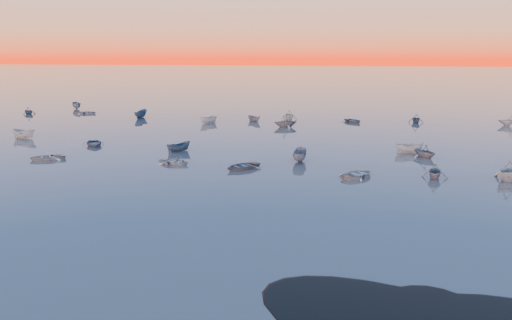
# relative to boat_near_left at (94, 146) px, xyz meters

# --- Properties ---
(ground) EXTENTS (600.00, 600.00, 0.00)m
(ground) POSITION_rel_boat_near_left_xyz_m (21.75, 60.57, 0.00)
(ground) COLOR #625752
(ground) RESTS_ON ground
(mud_lobes) EXTENTS (140.00, 6.00, 0.07)m
(mud_lobes) POSITION_rel_boat_near_left_xyz_m (21.75, -40.43, 0.01)
(mud_lobes) COLOR black
(mud_lobes) RESTS_ON ground
(moored_fleet) EXTENTS (124.00, 58.00, 1.20)m
(moored_fleet) POSITION_rel_boat_near_left_xyz_m (21.75, 13.57, 0.00)
(moored_fleet) COLOR silver
(moored_fleet) RESTS_ON ground
(boat_near_left) EXTENTS (4.36, 3.58, 1.02)m
(boat_near_left) POSITION_rel_boat_near_left_xyz_m (0.00, 0.00, 0.00)
(boat_near_left) COLOR slate
(boat_near_left) RESTS_ON ground
(boat_near_center) EXTENTS (2.30, 3.84, 1.24)m
(boat_near_center) POSITION_rel_boat_near_left_xyz_m (40.29, 2.13, 0.00)
(boat_near_center) COLOR silver
(boat_near_center) RESTS_ON ground
(boat_near_right) EXTENTS (3.55, 3.25, 1.17)m
(boat_near_right) POSITION_rel_boat_near_left_xyz_m (41.69, -0.46, 0.00)
(boat_near_right) COLOR slate
(boat_near_right) RESTS_ON ground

